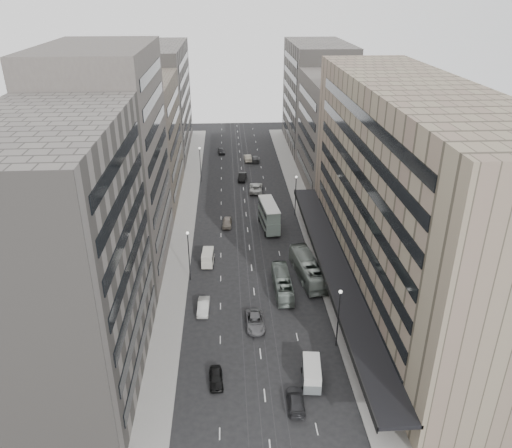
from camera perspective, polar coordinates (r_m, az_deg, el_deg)
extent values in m
plane|color=black|center=(68.73, 0.16, -11.38)|extent=(220.00, 220.00, 0.00)
cube|color=gray|center=(102.29, 5.56, 1.67)|extent=(4.00, 125.00, 0.15)
cube|color=gray|center=(101.46, -7.96, 1.33)|extent=(4.00, 125.00, 0.15)
cube|color=gray|center=(72.55, 16.99, 3.14)|extent=(15.00, 60.00, 30.00)
cube|color=black|center=(74.69, 9.03, -4.76)|extent=(4.40, 60.00, 0.50)
cube|color=#504A46|center=(113.55, 9.53, 10.26)|extent=(15.00, 28.00, 24.00)
cube|color=slate|center=(141.74, 6.98, 14.28)|extent=(15.00, 32.00, 28.00)
cube|color=slate|center=(56.64, -21.59, -4.09)|extent=(15.00, 28.00, 30.00)
cube|color=#504A46|center=(79.77, -16.44, 6.76)|extent=(15.00, 26.00, 34.00)
cube|color=#685F51|center=(106.38, -13.24, 9.18)|extent=(15.00, 28.00, 25.00)
cube|color=slate|center=(137.75, -11.22, 13.66)|extent=(15.00, 38.00, 28.00)
cylinder|color=#262628|center=(63.63, 9.37, -10.74)|extent=(0.16, 0.16, 8.00)
sphere|color=silver|center=(61.31, 9.64, -7.65)|extent=(0.44, 0.44, 0.44)
cylinder|color=#262628|center=(98.15, 4.54, 3.14)|extent=(0.16, 0.16, 8.00)
sphere|color=silver|center=(96.67, 4.62, 5.39)|extent=(0.44, 0.44, 0.44)
cylinder|color=#262628|center=(76.78, -7.66, -3.76)|extent=(0.16, 0.16, 8.00)
sphere|color=silver|center=(74.87, -7.84, -1.03)|extent=(0.44, 0.44, 0.44)
cylinder|color=#262628|center=(116.15, -6.38, 6.67)|extent=(0.16, 0.16, 8.00)
sphere|color=silver|center=(114.90, -6.48, 8.60)|extent=(0.44, 0.44, 0.44)
imported|color=gray|center=(74.70, 3.03, -6.78)|extent=(2.42, 9.95, 2.76)
imported|color=gray|center=(78.09, 5.89, -5.08)|extent=(4.36, 12.38, 3.38)
cube|color=gray|center=(93.39, 1.49, 0.45)|extent=(3.51, 9.39, 2.34)
cube|color=gray|center=(92.48, 1.50, 1.68)|extent=(3.42, 9.02, 2.04)
cube|color=silver|center=(92.05, 1.51, 2.29)|extent=(3.51, 9.39, 0.12)
cylinder|color=black|center=(90.77, 1.08, -1.15)|extent=(0.39, 1.04, 1.02)
cylinder|color=black|center=(91.23, 2.66, -1.03)|extent=(0.39, 1.04, 1.02)
cylinder|color=black|center=(96.61, 0.37, 0.59)|extent=(0.39, 1.04, 1.02)
cylinder|color=black|center=(97.05, 1.85, 0.69)|extent=(0.39, 1.04, 1.02)
cube|color=slate|center=(60.03, 6.35, -16.87)|extent=(2.48, 4.90, 1.23)
cube|color=silver|center=(59.29, 6.41, -16.08)|extent=(2.43, 4.80, 0.96)
cylinder|color=black|center=(59.25, 5.40, -18.31)|extent=(0.27, 0.72, 0.70)
cylinder|color=black|center=(59.39, 7.40, -18.31)|extent=(0.27, 0.72, 0.70)
cylinder|color=black|center=(61.53, 5.30, -16.31)|extent=(0.27, 0.72, 0.70)
cylinder|color=black|center=(61.66, 7.20, -16.31)|extent=(0.27, 0.72, 0.70)
cube|color=beige|center=(81.94, -5.52, -4.10)|extent=(2.00, 4.01, 1.20)
cube|color=beige|center=(81.41, -5.55, -3.45)|extent=(1.96, 3.93, 0.95)
cylinder|color=black|center=(81.22, -6.20, -4.92)|extent=(0.21, 0.64, 0.63)
cylinder|color=black|center=(81.05, -4.96, -4.93)|extent=(0.21, 0.64, 0.63)
cylinder|color=black|center=(83.44, -6.02, -4.02)|extent=(0.21, 0.64, 0.63)
cylinder|color=black|center=(83.27, -4.82, -4.03)|extent=(0.21, 0.64, 0.63)
imported|color=black|center=(60.03, -4.59, -17.15)|extent=(1.79, 3.99, 1.33)
imported|color=beige|center=(71.16, -6.02, -9.36)|extent=(1.74, 4.55, 1.48)
imported|color=#5F5F61|center=(68.00, -0.11, -11.07)|extent=(2.51, 5.32, 1.47)
imported|color=#262729|center=(57.50, 4.56, -19.50)|extent=(2.11, 4.77, 1.36)
imported|color=gray|center=(94.79, -3.33, 0.17)|extent=(1.97, 4.37, 1.45)
imported|color=black|center=(117.57, -1.58, 5.40)|extent=(2.27, 5.06, 1.61)
imported|color=silver|center=(110.88, -0.01, 4.17)|extent=(3.30, 6.37, 1.72)
imported|color=#4F4F51|center=(130.73, -0.11, 7.47)|extent=(2.13, 4.97, 1.43)
imported|color=#29292B|center=(137.44, -4.00, 8.32)|extent=(2.17, 4.36, 1.43)
imported|color=beige|center=(131.12, -0.95, 7.58)|extent=(2.00, 5.08, 1.65)
imported|color=black|center=(63.71, 11.46, -14.18)|extent=(0.84, 0.76, 1.92)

